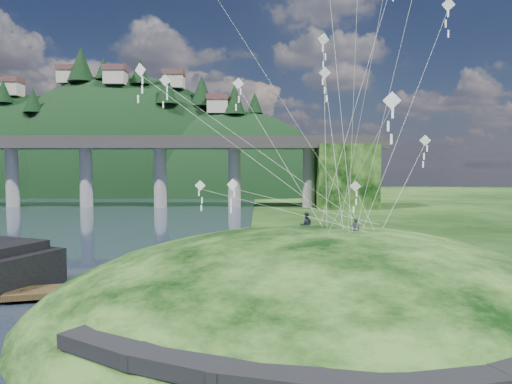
{
  "coord_description": "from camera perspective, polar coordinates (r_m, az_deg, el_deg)",
  "views": [
    {
      "loc": [
        4.24,
        -24.81,
        8.83
      ],
      "look_at": [
        4.0,
        6.0,
        7.0
      ],
      "focal_mm": 32.0,
      "sensor_mm": 36.0,
      "label": 1
    }
  ],
  "objects": [
    {
      "name": "ground",
      "position": [
        26.67,
        -9.08,
        -15.98
      ],
      "size": [
        320.0,
        320.0,
        0.0
      ],
      "primitive_type": "plane",
      "color": "black",
      "rests_on": "ground"
    },
    {
      "name": "grass_hill",
      "position": [
        28.97,
        8.26,
        -17.52
      ],
      "size": [
        36.0,
        32.0,
        13.0
      ],
      "color": "black",
      "rests_on": "ground"
    },
    {
      "name": "footpath",
      "position": [
        16.82,
        12.21,
        -20.32
      ],
      "size": [
        22.29,
        5.84,
        0.83
      ],
      "color": "black",
      "rests_on": "ground"
    },
    {
      "name": "bridge",
      "position": [
        99.72,
        -17.52,
        3.74
      ],
      "size": [
        160.0,
        11.0,
        15.0
      ],
      "color": "#2D2B2B",
      "rests_on": "ground"
    },
    {
      "name": "far_ridge",
      "position": [
        155.42,
        -17.49,
        -2.77
      ],
      "size": [
        153.0,
        70.0,
        94.5
      ],
      "color": "black",
      "rests_on": "ground"
    },
    {
      "name": "wooden_dock",
      "position": [
        33.17,
        -15.87,
        -11.32
      ],
      "size": [
        15.2,
        6.17,
        1.08
      ],
      "color": "#322514",
      "rests_on": "ground"
    },
    {
      "name": "kite_flyers",
      "position": [
        29.44,
        7.56,
        -2.66
      ],
      "size": [
        3.33,
        3.31,
        1.73
      ],
      "color": "#23242E",
      "rests_on": "ground"
    },
    {
      "name": "kite_swarm",
      "position": [
        29.46,
        7.81,
        17.29
      ],
      "size": [
        19.37,
        17.62,
        20.59
      ],
      "color": "white",
      "rests_on": "ground"
    }
  ]
}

